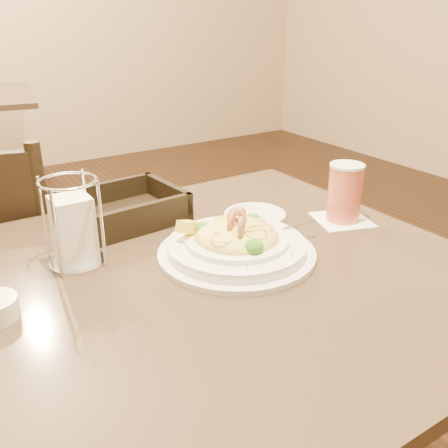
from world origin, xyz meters
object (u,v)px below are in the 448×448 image
bread_basket (125,211)px  side_plate (255,215)px  pasta_bowl (236,243)px  napkin_caddy (73,228)px  main_table (229,371)px  drink_glass (345,193)px

bread_basket → side_plate: bearing=-28.6°
pasta_bowl → napkin_caddy: bearing=152.7°
bread_basket → napkin_caddy: napkin_caddy is taller
side_plate → napkin_caddy: bearing=-179.6°
main_table → bread_basket: size_ratio=3.51×
bread_basket → napkin_caddy: (-0.16, -0.15, 0.05)m
main_table → bread_basket: (-0.08, 0.32, 0.27)m
pasta_bowl → drink_glass: size_ratio=2.29×
bread_basket → side_plate: bread_basket is taller
drink_glass → side_plate: size_ratio=1.04×
drink_glass → bread_basket: size_ratio=0.58×
pasta_bowl → main_table: bearing=-139.0°
drink_glass → side_plate: (-0.15, 0.13, -0.06)m
pasta_bowl → drink_glass: bearing=2.9°
main_table → side_plate: size_ratio=6.33×
pasta_bowl → side_plate: pasta_bowl is taller
side_plate → main_table: bearing=-136.8°
drink_glass → napkin_caddy: (-0.57, 0.12, 0.01)m
main_table → bread_basket: bread_basket is taller
side_plate → pasta_bowl: bearing=-136.4°
napkin_caddy → main_table: bearing=-36.1°
main_table → pasta_bowl: pasta_bowl is taller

